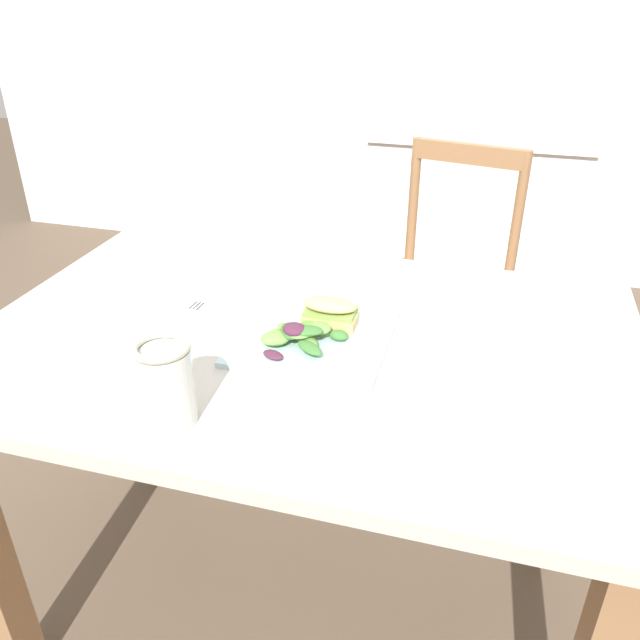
{
  "coord_description": "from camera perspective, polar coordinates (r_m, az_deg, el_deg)",
  "views": [
    {
      "loc": [
        0.32,
        -0.86,
        1.33
      ],
      "look_at": [
        0.03,
        0.14,
        0.76
      ],
      "focal_mm": 35.8,
      "sensor_mm": 36.0,
      "label": 1
    }
  ],
  "objects": [
    {
      "name": "ground_plane",
      "position": [
        1.62,
        -2.84,
        -26.66
      ],
      "size": [
        9.44,
        9.44,
        0.0
      ],
      "primitive_type": "plane",
      "color": "brown"
    },
    {
      "name": "dining_table",
      "position": [
        1.25,
        -1.36,
        -6.65
      ],
      "size": [
        1.22,
        0.8,
        0.74
      ],
      "color": "#BCB7AD",
      "rests_on": "ground"
    },
    {
      "name": "chair_wooden_far",
      "position": [
        2.07,
        11.0,
        2.94
      ],
      "size": [
        0.47,
        0.47,
        0.87
      ],
      "color": "#8E6642",
      "rests_on": "ground"
    },
    {
      "name": "plate_lunch",
      "position": [
        1.16,
        -0.54,
        -1.56
      ],
      "size": [
        0.27,
        0.27,
        0.01
      ],
      "primitive_type": "cube",
      "color": "silver",
      "rests_on": "dining_table"
    },
    {
      "name": "sandwich_half_front",
      "position": [
        1.18,
        0.88,
        0.71
      ],
      "size": [
        0.1,
        0.06,
        0.06
      ],
      "color": "#DBB270",
      "rests_on": "plate_lunch"
    },
    {
      "name": "salad_mixed_greens",
      "position": [
        1.13,
        -1.91,
        -1.24
      ],
      "size": [
        0.16,
        0.16,
        0.04
      ],
      "color": "#6B9E47",
      "rests_on": "plate_lunch"
    },
    {
      "name": "napkin_folded",
      "position": [
        1.24,
        -12.64,
        -0.51
      ],
      "size": [
        0.12,
        0.23,
        0.0
      ],
      "primitive_type": "cube",
      "rotation": [
        0.0,
        0.0,
        0.02
      ],
      "color": "white",
      "rests_on": "dining_table"
    },
    {
      "name": "fork_on_napkin",
      "position": [
        1.25,
        -12.26,
        -0.0
      ],
      "size": [
        0.03,
        0.19,
        0.0
      ],
      "color": "silver",
      "rests_on": "napkin_folded"
    },
    {
      "name": "mason_jar_iced_tea",
      "position": [
        0.96,
        -13.61,
        -5.8
      ],
      "size": [
        0.09,
        0.09,
        0.13
      ],
      "color": "gold",
      "rests_on": "dining_table"
    }
  ]
}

